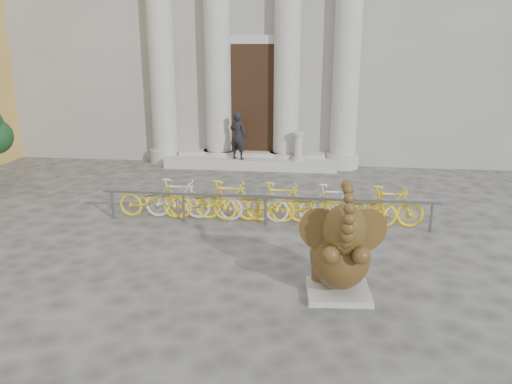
# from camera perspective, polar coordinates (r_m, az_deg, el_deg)

# --- Properties ---
(ground) EXTENTS (80.00, 80.00, 0.00)m
(ground) POSITION_cam_1_polar(r_m,az_deg,el_deg) (9.00, -8.91, -10.99)
(ground) COLOR #474442
(ground) RESTS_ON ground
(classical_building) EXTENTS (22.00, 10.70, 12.00)m
(classical_building) POSITION_cam_1_polar(r_m,az_deg,el_deg) (22.80, 1.39, 20.97)
(classical_building) COLOR gray
(classical_building) RESTS_ON ground
(entrance_steps) EXTENTS (6.00, 1.20, 0.36)m
(entrance_steps) POSITION_cam_1_polar(r_m,az_deg,el_deg) (17.67, -0.59, 3.43)
(entrance_steps) COLOR #A8A59E
(entrance_steps) RESTS_ON ground
(elephant_statue) EXTENTS (1.42, 1.60, 2.12)m
(elephant_statue) POSITION_cam_1_polar(r_m,az_deg,el_deg) (8.50, 9.63, -6.97)
(elephant_statue) COLOR #A8A59E
(elephant_statue) RESTS_ON ground
(bike_rack) EXTENTS (8.00, 0.53, 1.00)m
(bike_rack) POSITION_cam_1_polar(r_m,az_deg,el_deg) (12.03, 1.18, -1.13)
(bike_rack) COLOR slate
(bike_rack) RESTS_ON ground
(pedestrian) EXTENTS (0.69, 0.57, 1.63)m
(pedestrian) POSITION_cam_1_polar(r_m,az_deg,el_deg) (17.19, -2.09, 6.45)
(pedestrian) COLOR black
(pedestrian) RESTS_ON entrance_steps
(balustrade_post) EXTENTS (0.40, 0.40, 0.99)m
(balustrade_post) POSITION_cam_1_polar(r_m,az_deg,el_deg) (17.10, 4.86, 5.12)
(balustrade_post) COLOR #A8A59E
(balustrade_post) RESTS_ON entrance_steps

